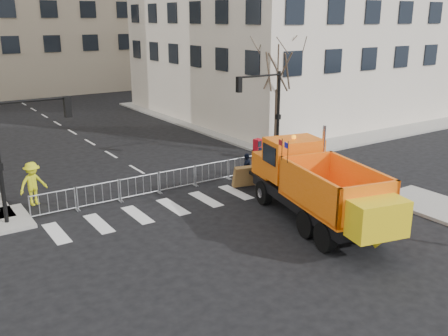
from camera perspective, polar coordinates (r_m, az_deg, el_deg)
ground at (r=19.82m, az=4.62°, el=-8.56°), size 120.00×120.00×0.00m
sidewalk_back at (r=26.48m, az=-6.84°, el=-1.83°), size 64.00×5.00×0.15m
traffic_light_right at (r=31.20m, az=6.21°, el=6.02°), size 0.18×0.18×5.40m
crowd_barriers at (r=25.25m, az=-7.45°, el=-1.65°), size 12.60×0.60×1.10m
street_tree at (r=32.22m, az=6.09°, el=8.25°), size 3.00×3.00×7.50m
plow_truck at (r=21.32m, az=10.65°, el=-1.90°), size 4.87×10.44×3.92m
cop_a at (r=27.17m, az=4.08°, el=0.53°), size 0.77×0.75×1.78m
cop_b at (r=27.05m, az=5.58°, el=0.50°), size 1.02×0.86×1.85m
cop_c at (r=26.28m, az=2.63°, el=-0.09°), size 1.05×0.92×1.70m
worker at (r=24.52m, az=-21.00°, el=-1.68°), size 1.48×1.09×2.05m
newspaper_box at (r=31.27m, az=3.85°, el=2.35°), size 0.53×0.50×1.10m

